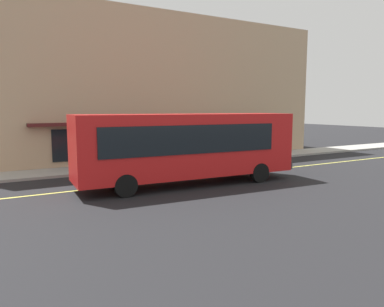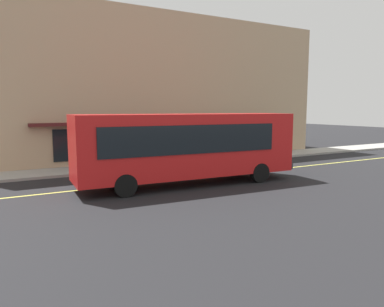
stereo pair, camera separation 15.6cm
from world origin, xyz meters
name	(u,v)px [view 1 (the left image)]	position (x,y,z in m)	size (l,w,h in m)	color
ground	(183,179)	(0.00, 0.00, 0.00)	(120.00, 120.00, 0.00)	black
sidewalk	(147,165)	(0.00, 5.02, 0.07)	(80.00, 2.76, 0.15)	#9E9B93
lane_centre_stripe	(183,179)	(0.00, 0.00, 0.00)	(36.00, 0.16, 0.01)	#D8D14C
storefront_building	(141,91)	(2.39, 11.84, 5.24)	(26.74, 11.49, 10.50)	tan
bus	(189,145)	(-0.41, -1.36, 1.99)	(11.24, 3.09, 3.50)	red
traffic_light	(234,126)	(6.34, 4.13, 2.53)	(0.30, 0.52, 3.20)	#2D2D33
car_teal	(148,161)	(-1.01, 2.49, 0.74)	(4.36, 1.99, 1.52)	#14666B
pedestrian_near_storefront	(176,147)	(1.67, 4.10, 1.24)	(0.34, 0.34, 1.81)	black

